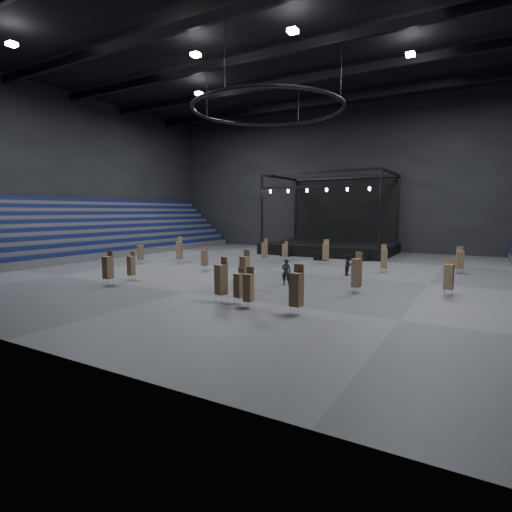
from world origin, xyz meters
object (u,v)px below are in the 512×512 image
Objects in this scene: chair_stack_5 at (131,265)px; chair_stack_16 at (245,269)px; chair_stack_9 at (326,251)px; chair_stack_13 at (357,272)px; chair_stack_2 at (205,258)px; chair_stack_12 at (221,279)px; chair_stack_11 at (285,250)px; crew_member at (349,265)px; chair_stack_15 at (265,250)px; chair_stack_1 at (108,267)px; chair_stack_10 at (460,259)px; chair_stack_6 at (384,258)px; chair_stack_14 at (179,250)px; chair_stack_7 at (249,287)px; flight_case_right at (363,257)px; chair_stack_0 at (239,285)px; chair_stack_4 at (449,276)px; chair_stack_8 at (141,252)px; flight_case_left at (285,253)px; chair_stack_3 at (297,289)px; flight_case_mid at (320,256)px; stage at (332,241)px.

chair_stack_5 is 0.83× the size of chair_stack_16.
chair_stack_9 is 0.91× the size of chair_stack_13.
chair_stack_2 is 12.04m from chair_stack_12.
chair_stack_11 is 10.52m from crew_member.
chair_stack_15 is at bearing 158.36° from chair_stack_13.
chair_stack_1 reaches higher than chair_stack_10.
chair_stack_14 is (-18.04, -3.67, 0.12)m from chair_stack_6.
chair_stack_2 is 13.70m from chair_stack_7.
flight_case_right is 0.54× the size of chair_stack_0.
chair_stack_4 reaches higher than chair_stack_8.
chair_stack_11 is (4.44, 15.98, -0.06)m from chair_stack_5.
chair_stack_5 is 0.84× the size of chair_stack_12.
chair_stack_16 is (4.28, -14.65, 0.27)m from chair_stack_11.
chair_stack_8 reaches higher than chair_stack_5.
chair_stack_4 is at bearing -27.97° from chair_stack_14.
flight_case_left is 22.54m from chair_stack_12.
chair_stack_14 reaches higher than chair_stack_8.
chair_stack_7 is at bearing -173.92° from chair_stack_3.
chair_stack_10 reaches higher than flight_case_right.
chair_stack_5 is at bearing -177.19° from chair_stack_12.
chair_stack_1 is 9.44m from chair_stack_12.
chair_stack_4 reaches higher than chair_stack_5.
chair_stack_3 reaches higher than chair_stack_5.
chair_stack_12 is (-1.97, 0.41, 0.19)m from chair_stack_7.
flight_case_right is (3.84, 1.65, -0.08)m from flight_case_mid.
stage is at bearing 114.82° from chair_stack_12.
chair_stack_12 is at bearing -97.68° from chair_stack_9.
chair_stack_9 reaches higher than chair_stack_4.
chair_stack_3 is (6.67, -20.66, 0.85)m from flight_case_mid.
chair_stack_10 reaches higher than flight_case_left.
flight_case_right is 24.27m from chair_stack_1.
chair_stack_9 is 13.72m from chair_stack_14.
flight_case_left is at bearing 118.38° from chair_stack_15.
flight_case_left is 17.62m from chair_stack_10.
flight_case_left is 19.20m from chair_stack_5.
chair_stack_9 is 0.93× the size of chair_stack_12.
chair_stack_16 reaches higher than flight_case_mid.
chair_stack_10 is at bearing 86.68° from chair_stack_13.
flight_case_mid is 0.56× the size of chair_stack_6.
chair_stack_16 reaches higher than crew_member.
chair_stack_9 is 1.08× the size of chair_stack_10.
chair_stack_6 is (7.34, -5.18, 0.75)m from flight_case_mid.
chair_stack_11 reaches higher than crew_member.
chair_stack_6 reaches higher than flight_case_left.
chair_stack_16 reaches higher than chair_stack_10.
chair_stack_8 is at bearing 126.96° from chair_stack_1.
chair_stack_5 is 16.16m from crew_member.
chair_stack_13 reaches higher than chair_stack_3.
chair_stack_10 reaches higher than chair_stack_0.
chair_stack_11 is at bearing 151.83° from chair_stack_4.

